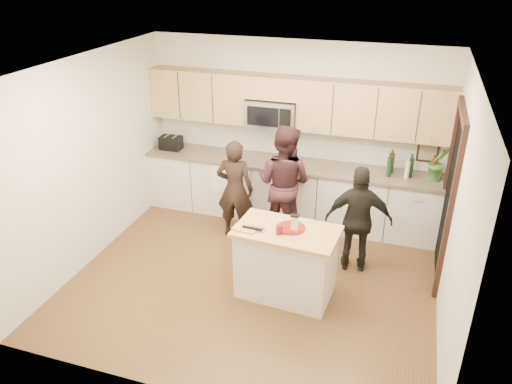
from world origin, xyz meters
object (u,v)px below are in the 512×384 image
(toaster, at_px, (171,143))
(woman_left, at_px, (235,189))
(woman_right, at_px, (359,220))
(woman_center, at_px, (284,183))
(island, at_px, (286,262))

(toaster, relative_size, woman_left, 0.23)
(woman_left, height_order, woman_right, woman_left)
(toaster, bearing_deg, woman_right, -18.44)
(woman_center, distance_m, woman_right, 1.24)
(woman_left, bearing_deg, woman_center, -169.84)
(island, bearing_deg, toaster, 146.50)
(island, distance_m, woman_left, 1.59)
(island, relative_size, woman_right, 0.86)
(woman_right, bearing_deg, woman_left, -18.75)
(island, relative_size, toaster, 3.74)
(toaster, height_order, woman_left, woman_left)
(woman_center, bearing_deg, toaster, -3.60)
(island, xyz_separation_m, woman_right, (0.74, 0.81, 0.27))
(island, xyz_separation_m, woman_left, (-1.06, 1.15, 0.29))
(toaster, distance_m, woman_center, 2.10)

